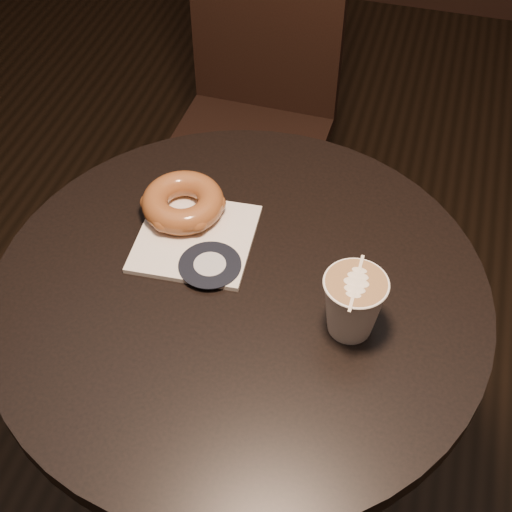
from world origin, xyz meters
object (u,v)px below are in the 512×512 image
doughnut (183,202)px  latte_cup (353,305)px  chair (256,93)px  pastry_bag (195,238)px  cafe_table (242,365)px

doughnut → latte_cup: bearing=-26.3°
chair → doughnut: (0.07, -0.66, 0.27)m
pastry_bag → doughnut: bearing=123.2°
cafe_table → pastry_bag: (-0.09, 0.07, 0.20)m
chair → latte_cup: bearing=-65.0°
chair → latte_cup: (0.35, -0.80, 0.28)m
cafe_table → latte_cup: 0.29m
pastry_bag → latte_cup: 0.27m
cafe_table → chair: chair is taller
chair → pastry_bag: 0.76m
doughnut → latte_cup: (0.28, -0.14, 0.02)m
pastry_bag → latte_cup: bearing=-24.8°
cafe_table → doughnut: size_ratio=6.02×
cafe_table → chair: bearing=104.0°
latte_cup → cafe_table: bearing=169.9°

